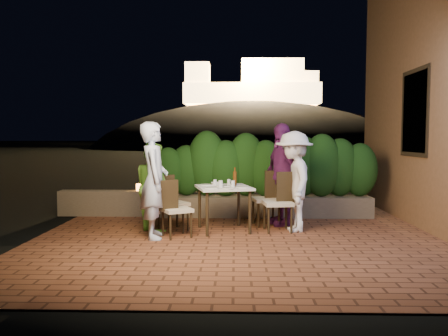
{
  "coord_description": "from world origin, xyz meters",
  "views": [
    {
      "loc": [
        -0.37,
        -6.32,
        1.56
      ],
      "look_at": [
        -0.56,
        1.0,
        1.05
      ],
      "focal_mm": 35.0,
      "sensor_mm": 36.0,
      "label": 1
    }
  ],
  "objects_px": {
    "diner_white": "(294,181)",
    "parapet_lamp": "(139,187)",
    "dining_table": "(224,209)",
    "chair_left_front": "(177,208)",
    "diner_blue": "(154,180)",
    "chair_left_back": "(173,203)",
    "diner_green": "(154,186)",
    "beer_bottle": "(235,177)",
    "bowl": "(216,183)",
    "chair_right_back": "(266,198)",
    "diner_purple": "(282,174)",
    "chair_right_front": "(278,202)"
  },
  "relations": [
    {
      "from": "chair_left_back",
      "to": "diner_purple",
      "type": "distance_m",
      "value": 2.0
    },
    {
      "from": "chair_left_back",
      "to": "diner_green",
      "type": "distance_m",
      "value": 0.42
    },
    {
      "from": "beer_bottle",
      "to": "chair_right_back",
      "type": "distance_m",
      "value": 0.79
    },
    {
      "from": "chair_left_front",
      "to": "diner_green",
      "type": "height_order",
      "value": "diner_green"
    },
    {
      "from": "dining_table",
      "to": "chair_left_front",
      "type": "relative_size",
      "value": 0.94
    },
    {
      "from": "dining_table",
      "to": "bowl",
      "type": "distance_m",
      "value": 0.49
    },
    {
      "from": "beer_bottle",
      "to": "diner_white",
      "type": "xyz_separation_m",
      "value": [
        0.99,
        -0.08,
        -0.07
      ]
    },
    {
      "from": "chair_left_back",
      "to": "diner_white",
      "type": "xyz_separation_m",
      "value": [
        2.02,
        -0.02,
        0.36
      ]
    },
    {
      "from": "bowl",
      "to": "chair_right_back",
      "type": "relative_size",
      "value": 0.18
    },
    {
      "from": "dining_table",
      "to": "chair_right_front",
      "type": "xyz_separation_m",
      "value": [
        0.9,
        -0.01,
        0.12
      ]
    },
    {
      "from": "chair_right_back",
      "to": "diner_green",
      "type": "height_order",
      "value": "diner_green"
    },
    {
      "from": "chair_left_front",
      "to": "chair_right_back",
      "type": "xyz_separation_m",
      "value": [
        1.46,
        0.93,
        0.04
      ]
    },
    {
      "from": "dining_table",
      "to": "chair_left_front",
      "type": "height_order",
      "value": "chair_left_front"
    },
    {
      "from": "bowl",
      "to": "dining_table",
      "type": "bearing_deg",
      "value": -60.75
    },
    {
      "from": "diner_purple",
      "to": "parapet_lamp",
      "type": "xyz_separation_m",
      "value": [
        -2.76,
        0.84,
        -0.34
      ]
    },
    {
      "from": "dining_table",
      "to": "chair_left_front",
      "type": "bearing_deg",
      "value": -148.04
    },
    {
      "from": "bowl",
      "to": "diner_purple",
      "type": "distance_m",
      "value": 1.21
    },
    {
      "from": "diner_white",
      "to": "diner_green",
      "type": "bearing_deg",
      "value": -92.81
    },
    {
      "from": "diner_blue",
      "to": "parapet_lamp",
      "type": "relative_size",
      "value": 12.89
    },
    {
      "from": "chair_right_back",
      "to": "diner_blue",
      "type": "xyz_separation_m",
      "value": [
        -1.8,
        -1.01,
        0.41
      ]
    },
    {
      "from": "dining_table",
      "to": "diner_purple",
      "type": "xyz_separation_m",
      "value": [
        1.02,
        0.56,
        0.53
      ]
    },
    {
      "from": "chair_left_back",
      "to": "diner_white",
      "type": "height_order",
      "value": "diner_white"
    },
    {
      "from": "chair_left_front",
      "to": "diner_blue",
      "type": "bearing_deg",
      "value": 164.52
    },
    {
      "from": "chair_left_back",
      "to": "chair_right_back",
      "type": "xyz_separation_m",
      "value": [
        1.59,
        0.44,
        0.02
      ]
    },
    {
      "from": "chair_right_back",
      "to": "diner_purple",
      "type": "xyz_separation_m",
      "value": [
        0.28,
        0.08,
        0.42
      ]
    },
    {
      "from": "diner_white",
      "to": "parapet_lamp",
      "type": "bearing_deg",
      "value": -118.71
    },
    {
      "from": "dining_table",
      "to": "beer_bottle",
      "type": "bearing_deg",
      "value": 26.49
    },
    {
      "from": "chair_left_front",
      "to": "diner_white",
      "type": "relative_size",
      "value": 0.54
    },
    {
      "from": "chair_right_back",
      "to": "diner_purple",
      "type": "bearing_deg",
      "value": -175.06
    },
    {
      "from": "chair_left_front",
      "to": "bowl",
      "type": "bearing_deg",
      "value": 21.23
    },
    {
      "from": "diner_green",
      "to": "chair_left_front",
      "type": "bearing_deg",
      "value": -165.99
    },
    {
      "from": "chair_right_back",
      "to": "chair_left_back",
      "type": "bearing_deg",
      "value": 3.84
    },
    {
      "from": "bowl",
      "to": "parapet_lamp",
      "type": "relative_size",
      "value": 1.27
    },
    {
      "from": "chair_left_back",
      "to": "diner_blue",
      "type": "xyz_separation_m",
      "value": [
        -0.21,
        -0.57,
        0.43
      ]
    },
    {
      "from": "diner_blue",
      "to": "parapet_lamp",
      "type": "xyz_separation_m",
      "value": [
        -0.68,
        1.93,
        -0.33
      ]
    },
    {
      "from": "diner_purple",
      "to": "chair_right_front",
      "type": "bearing_deg",
      "value": -32.57
    },
    {
      "from": "diner_blue",
      "to": "diner_white",
      "type": "bearing_deg",
      "value": -86.18
    },
    {
      "from": "bowl",
      "to": "parapet_lamp",
      "type": "height_order",
      "value": "bowl"
    },
    {
      "from": "dining_table",
      "to": "diner_green",
      "type": "relative_size",
      "value": 0.57
    },
    {
      "from": "beer_bottle",
      "to": "bowl",
      "type": "height_order",
      "value": "beer_bottle"
    },
    {
      "from": "chair_right_front",
      "to": "chair_right_back",
      "type": "height_order",
      "value": "chair_right_front"
    },
    {
      "from": "chair_left_back",
      "to": "diner_purple",
      "type": "height_order",
      "value": "diner_purple"
    },
    {
      "from": "beer_bottle",
      "to": "diner_purple",
      "type": "xyz_separation_m",
      "value": [
        0.84,
        0.47,
        0.0
      ]
    },
    {
      "from": "diner_green",
      "to": "diner_purple",
      "type": "height_order",
      "value": "diner_purple"
    },
    {
      "from": "diner_blue",
      "to": "diner_green",
      "type": "xyz_separation_m",
      "value": [
        -0.1,
        0.53,
        -0.16
      ]
    },
    {
      "from": "chair_right_back",
      "to": "diner_purple",
      "type": "relative_size",
      "value": 0.54
    },
    {
      "from": "dining_table",
      "to": "parapet_lamp",
      "type": "bearing_deg",
      "value": 141.26
    },
    {
      "from": "dining_table",
      "to": "bowl",
      "type": "xyz_separation_m",
      "value": [
        -0.14,
        0.25,
        0.4
      ]
    },
    {
      "from": "beer_bottle",
      "to": "diner_white",
      "type": "relative_size",
      "value": 0.19
    },
    {
      "from": "beer_bottle",
      "to": "chair_left_back",
      "type": "distance_m",
      "value": 1.13
    }
  ]
}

